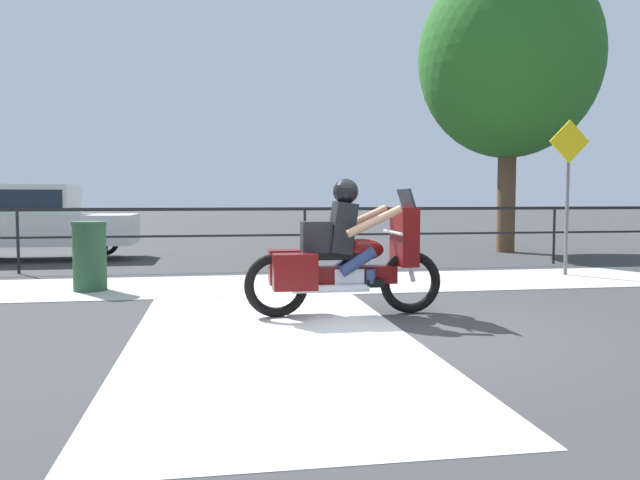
{
  "coord_description": "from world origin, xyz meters",
  "views": [
    {
      "loc": [
        -1.64,
        -6.19,
        1.36
      ],
      "look_at": [
        -0.27,
        2.06,
        0.78
      ],
      "focal_mm": 35.0,
      "sensor_mm": 36.0,
      "label": 1
    }
  ],
  "objects_px": {
    "street_sign": "(568,178)",
    "motorcycle": "(343,256)",
    "parked_car": "(30,217)",
    "trash_bin": "(90,256)",
    "tree_behind_sign": "(509,59)"
  },
  "relations": [
    {
      "from": "tree_behind_sign",
      "to": "motorcycle",
      "type": "bearing_deg",
      "value": -127.09
    },
    {
      "from": "parked_car",
      "to": "trash_bin",
      "type": "xyz_separation_m",
      "value": [
        2.15,
        -4.85,
        -0.41
      ]
    },
    {
      "from": "motorcycle",
      "to": "trash_bin",
      "type": "relative_size",
      "value": 2.28
    },
    {
      "from": "motorcycle",
      "to": "parked_car",
      "type": "height_order",
      "value": "parked_car"
    },
    {
      "from": "trash_bin",
      "to": "street_sign",
      "type": "distance_m",
      "value": 7.86
    },
    {
      "from": "street_sign",
      "to": "trash_bin",
      "type": "bearing_deg",
      "value": -176.08
    },
    {
      "from": "parked_car",
      "to": "street_sign",
      "type": "relative_size",
      "value": 1.57
    },
    {
      "from": "motorcycle",
      "to": "tree_behind_sign",
      "type": "xyz_separation_m",
      "value": [
        5.56,
        7.36,
        3.99
      ]
    },
    {
      "from": "street_sign",
      "to": "motorcycle",
      "type": "bearing_deg",
      "value": -147.13
    },
    {
      "from": "motorcycle",
      "to": "parked_car",
      "type": "bearing_deg",
      "value": 130.31
    },
    {
      "from": "trash_bin",
      "to": "street_sign",
      "type": "xyz_separation_m",
      "value": [
        7.75,
        0.53,
        1.17
      ]
    },
    {
      "from": "trash_bin",
      "to": "street_sign",
      "type": "bearing_deg",
      "value": 3.92
    },
    {
      "from": "motorcycle",
      "to": "trash_bin",
      "type": "xyz_separation_m",
      "value": [
        -3.24,
        2.39,
        -0.18
      ]
    },
    {
      "from": "street_sign",
      "to": "tree_behind_sign",
      "type": "bearing_deg",
      "value": 76.73
    },
    {
      "from": "motorcycle",
      "to": "parked_car",
      "type": "relative_size",
      "value": 0.55
    }
  ]
}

